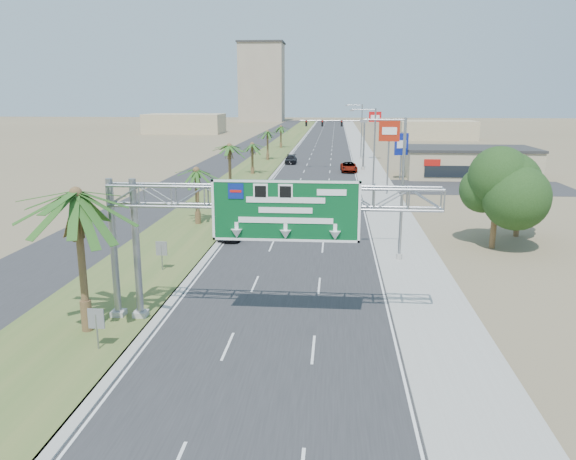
% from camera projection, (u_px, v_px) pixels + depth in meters
% --- Properties ---
extents(ground, '(600.00, 600.00, 0.00)m').
position_uv_depth(ground, '(247.00, 437.00, 19.25)').
color(ground, '#8C7A59').
rests_on(ground, ground).
extents(road, '(12.00, 300.00, 0.02)m').
position_uv_depth(road, '(323.00, 148.00, 125.86)').
color(road, '#28282B').
rests_on(road, ground).
extents(sidewalk_right, '(4.00, 300.00, 0.10)m').
position_uv_depth(sidewalk_right, '(361.00, 149.00, 125.15)').
color(sidewalk_right, '#9E9B93').
rests_on(sidewalk_right, ground).
extents(median_grass, '(7.00, 300.00, 0.12)m').
position_uv_depth(median_grass, '(279.00, 148.00, 126.67)').
color(median_grass, '#46602A').
rests_on(median_grass, ground).
extents(opposing_road, '(8.00, 300.00, 0.02)m').
position_uv_depth(opposing_road, '(248.00, 148.00, 127.26)').
color(opposing_road, '#28282B').
rests_on(opposing_road, ground).
extents(sign_gantry, '(16.75, 1.24, 7.50)m').
position_uv_depth(sign_gantry, '(255.00, 208.00, 27.55)').
color(sign_gantry, gray).
rests_on(sign_gantry, ground).
extents(palm_near, '(5.70, 5.70, 8.35)m').
position_uv_depth(palm_near, '(76.00, 194.00, 26.15)').
color(palm_near, brown).
rests_on(palm_near, ground).
extents(palm_row_b, '(3.99, 3.99, 5.95)m').
position_uv_depth(palm_row_b, '(196.00, 171.00, 49.91)').
color(palm_row_b, brown).
rests_on(palm_row_b, ground).
extents(palm_row_c, '(3.99, 3.99, 6.75)m').
position_uv_depth(palm_row_c, '(229.00, 147.00, 65.24)').
color(palm_row_c, brown).
rests_on(palm_row_c, ground).
extents(palm_row_d, '(3.99, 3.99, 5.45)m').
position_uv_depth(palm_row_d, '(252.00, 145.00, 82.97)').
color(palm_row_d, brown).
rests_on(palm_row_d, ground).
extents(palm_row_e, '(3.99, 3.99, 6.15)m').
position_uv_depth(palm_row_e, '(268.00, 132.00, 101.23)').
color(palm_row_e, brown).
rests_on(palm_row_e, ground).
extents(palm_row_f, '(3.99, 3.99, 5.75)m').
position_uv_depth(palm_row_f, '(281.00, 127.00, 125.55)').
color(palm_row_f, brown).
rests_on(palm_row_f, ground).
extents(streetlight_near, '(3.27, 0.44, 10.00)m').
position_uv_depth(streetlight_near, '(399.00, 195.00, 38.88)').
color(streetlight_near, gray).
rests_on(streetlight_near, ground).
extents(streetlight_mid, '(3.27, 0.44, 10.00)m').
position_uv_depth(streetlight_mid, '(372.00, 153.00, 67.96)').
color(streetlight_mid, gray).
rests_on(streetlight_mid, ground).
extents(streetlight_far, '(3.27, 0.44, 10.00)m').
position_uv_depth(streetlight_far, '(360.00, 134.00, 102.85)').
color(streetlight_far, gray).
rests_on(streetlight_far, ground).
extents(signal_mast, '(10.28, 0.71, 8.00)m').
position_uv_depth(signal_mast, '(351.00, 139.00, 87.46)').
color(signal_mast, gray).
rests_on(signal_mast, ground).
extents(store_building, '(18.00, 10.00, 4.00)m').
position_uv_depth(store_building, '(468.00, 163.00, 80.95)').
color(store_building, tan).
rests_on(store_building, ground).
extents(oak_near, '(4.50, 4.50, 6.80)m').
position_uv_depth(oak_near, '(497.00, 190.00, 42.17)').
color(oak_near, brown).
rests_on(oak_near, ground).
extents(oak_far, '(3.50, 3.50, 5.60)m').
position_uv_depth(oak_far, '(520.00, 191.00, 45.96)').
color(oak_far, brown).
rests_on(oak_far, ground).
extents(median_signback_a, '(0.75, 0.08, 2.08)m').
position_uv_depth(median_signback_a, '(96.00, 322.00, 25.37)').
color(median_signback_a, gray).
rests_on(median_signback_a, ground).
extents(median_signback_b, '(0.75, 0.08, 2.08)m').
position_uv_depth(median_signback_b, '(162.00, 251.00, 37.06)').
color(median_signback_b, gray).
rests_on(median_signback_b, ground).
extents(tower_distant, '(20.00, 16.00, 35.00)m').
position_uv_depth(tower_distant, '(262.00, 83.00, 260.12)').
color(tower_distant, gray).
rests_on(tower_distant, ground).
extents(building_distant_left, '(24.00, 14.00, 6.00)m').
position_uv_depth(building_distant_left, '(185.00, 124.00, 177.33)').
color(building_distant_left, tan).
rests_on(building_distant_left, ground).
extents(building_distant_right, '(20.00, 12.00, 5.00)m').
position_uv_depth(building_distant_right, '(437.00, 130.00, 151.90)').
color(building_distant_right, tan).
rests_on(building_distant_right, ground).
extents(car_left_lane, '(1.94, 4.60, 1.55)m').
position_uv_depth(car_left_lane, '(232.00, 229.00, 46.10)').
color(car_left_lane, black).
rests_on(car_left_lane, ground).
extents(car_mid_lane, '(1.86, 4.12, 1.31)m').
position_uv_depth(car_mid_lane, '(307.00, 190.00, 66.19)').
color(car_mid_lane, maroon).
rests_on(car_mid_lane, ground).
extents(car_right_lane, '(2.67, 5.39, 1.47)m').
position_uv_depth(car_right_lane, '(349.00, 167.00, 86.53)').
color(car_right_lane, gray).
rests_on(car_right_lane, ground).
extents(car_far, '(2.05, 4.87, 1.40)m').
position_uv_depth(car_far, '(291.00, 160.00, 97.38)').
color(car_far, black).
rests_on(car_far, ground).
extents(pole_sign_red_near, '(2.42, 0.52, 8.90)m').
position_uv_depth(pole_sign_red_near, '(389.00, 135.00, 64.98)').
color(pole_sign_red_near, gray).
rests_on(pole_sign_red_near, ground).
extents(pole_sign_blue, '(1.96, 1.05, 6.65)m').
position_uv_depth(pole_sign_blue, '(401.00, 146.00, 77.56)').
color(pole_sign_blue, gray).
rests_on(pole_sign_blue, ground).
extents(pole_sign_red_far, '(2.22, 0.51, 8.93)m').
position_uv_depth(pole_sign_red_far, '(375.00, 121.00, 100.26)').
color(pole_sign_red_far, gray).
rests_on(pole_sign_red_far, ground).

